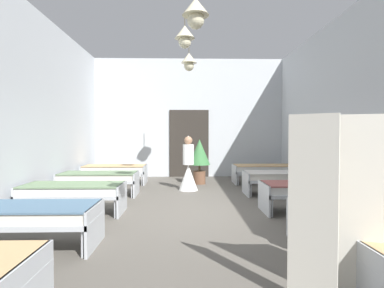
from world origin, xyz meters
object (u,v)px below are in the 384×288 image
Objects in this scene: bed_left_row_2 at (73,191)px; privacy_screen at (359,211)px; potted_plant at (199,155)px; bed_left_row_1 at (25,215)px; bed_right_row_4 at (264,169)px; bed_right_row_2 at (311,190)px; bed_left_row_4 at (115,170)px; bed_right_row_3 at (282,177)px; bed_right_row_1 at (365,213)px; nurse_near_aisle at (188,171)px; bed_left_row_3 at (99,178)px.

bed_left_row_2 is 4.94m from privacy_screen.
potted_plant reaches higher than bed_left_row_2.
bed_left_row_1 is 7.09m from bed_right_row_4.
bed_right_row_2 is 1.00× the size of bed_right_row_4.
potted_plant is (2.60, 3.53, 0.44)m from bed_left_row_2.
bed_left_row_4 is (0.00, 5.38, 0.00)m from bed_left_row_1.
bed_left_row_4 is at bearing 90.00° from bed_left_row_1.
bed_right_row_3 and bed_right_row_4 have the same top height.
bed_right_row_4 is at bearing 90.00° from bed_right_row_3.
bed_left_row_1 is at bearing -116.01° from potted_plant.
bed_right_row_1 is at bearing -69.29° from potted_plant.
bed_left_row_4 is 7.80m from privacy_screen.
potted_plant is 6.90m from privacy_screen.
bed_left_row_1 is at bearing -158.75° from bed_right_row_2.
bed_right_row_3 is 1.00× the size of bed_left_row_4.
bed_right_row_3 is (4.61, 3.59, 0.00)m from bed_left_row_1.
bed_right_row_1 and bed_right_row_2 have the same top height.
bed_left_row_1 is 5.94m from potted_plant.
bed_left_row_1 and bed_right_row_3 have the same top height.
bed_right_row_2 is 5.84m from bed_left_row_4.
bed_right_row_4 is (4.61, 0.00, 0.00)m from bed_left_row_4.
bed_right_row_1 is 7.09m from bed_left_row_4.
bed_left_row_1 is at bearing 180.00° from bed_right_row_1.
bed_right_row_2 is 1.00× the size of bed_right_row_3.
bed_right_row_2 is (4.61, 1.79, 0.00)m from bed_left_row_1.
potted_plant is (-2.01, 5.33, 0.44)m from bed_right_row_1.
bed_right_row_4 is at bearing -36.58° from nurse_near_aisle.
nurse_near_aisle is (2.24, 4.24, 0.09)m from bed_left_row_1.
privacy_screen reaches higher than bed_right_row_1.
nurse_near_aisle is (-2.37, 0.65, 0.09)m from bed_right_row_3.
bed_left_row_2 and bed_left_row_4 have the same top height.
bed_right_row_3 is at bearing -21.25° from bed_left_row_4.
nurse_near_aisle is (-2.37, 4.24, 0.09)m from bed_right_row_1.
bed_left_row_2 and bed_right_row_2 have the same top height.
bed_left_row_2 is (-4.61, 1.79, 0.00)m from bed_right_row_1.
potted_plant is at bearing 110.71° from bed_right_row_1.
bed_right_row_3 is 1.28× the size of nurse_near_aisle.
bed_left_row_3 and bed_right_row_3 have the same top height.
bed_right_row_2 is 3.45m from privacy_screen.
bed_left_row_3 is 6.28m from privacy_screen.
bed_left_row_3 is at bearing 145.26° from privacy_screen.
bed_left_row_1 is 5.38m from bed_left_row_4.
bed_left_row_2 is at bearing 157.56° from privacy_screen.
bed_right_row_3 is (4.61, 0.00, 0.00)m from bed_left_row_3.
bed_left_row_3 is 1.38× the size of potted_plant.
bed_right_row_1 is 1.82m from privacy_screen.
bed_right_row_4 is at bearing 101.62° from privacy_screen.
bed_right_row_2 is at bearing -90.00° from bed_right_row_4.
nurse_near_aisle reaches higher than bed_right_row_2.
potted_plant is at bearing -178.41° from bed_right_row_4.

